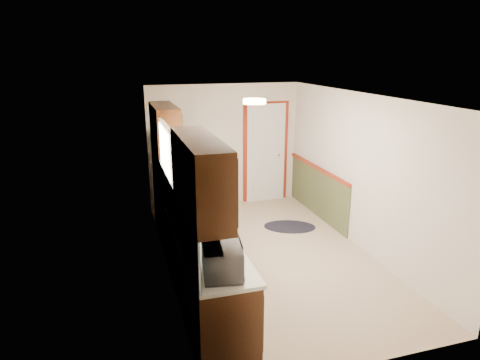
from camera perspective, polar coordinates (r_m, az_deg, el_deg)
room_shell at (r=6.17m, az=3.88°, el=-0.06°), size 3.20×5.20×2.52m
kitchen_run at (r=5.73m, az=-6.86°, el=-5.63°), size 0.63×4.00×2.20m
back_wall_trim at (r=8.59m, az=4.89°, el=2.58°), size 1.12×2.30×2.08m
ceiling_fixture at (r=5.66m, az=1.94°, el=10.44°), size 0.30×0.30×0.06m
microwave at (r=4.13m, az=-2.38°, el=-9.97°), size 0.38×0.59×0.37m
refrigerator at (r=7.95m, az=-8.32°, el=0.80°), size 0.74×0.72×1.64m
rug at (r=7.67m, az=6.64°, el=-6.19°), size 1.06×0.87×0.01m
cooktop at (r=7.27m, az=-8.90°, el=0.32°), size 0.47×0.56×0.02m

